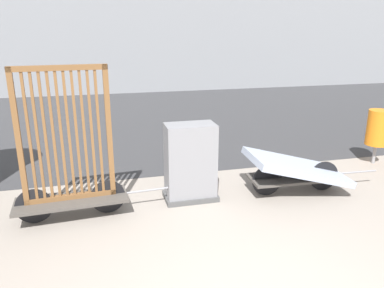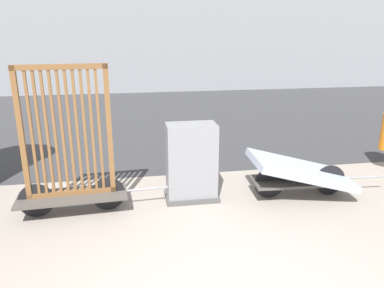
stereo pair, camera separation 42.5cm
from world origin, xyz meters
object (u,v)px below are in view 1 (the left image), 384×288
bike_cart_with_bedframe (69,166)px  trash_bin (378,128)px  utility_cabinet (190,165)px  bike_cart_with_mattress (297,169)px

bike_cart_with_bedframe → trash_bin: bike_cart_with_bedframe is taller
utility_cabinet → bike_cart_with_bedframe: bearing=-173.8°
utility_cabinet → trash_bin: 4.00m
bike_cart_with_mattress → trash_bin: trash_bin is taller
bike_cart_with_mattress → bike_cart_with_bedframe: bearing=-177.3°
utility_cabinet → trash_bin: utility_cabinet is taller
bike_cart_with_bedframe → utility_cabinet: bike_cart_with_bedframe is taller
bike_cart_with_bedframe → bike_cart_with_mattress: (3.48, -0.00, -0.37)m
bike_cart_with_bedframe → bike_cart_with_mattress: 3.50m
bike_cart_with_bedframe → trash_bin: (5.70, 0.88, -0.04)m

